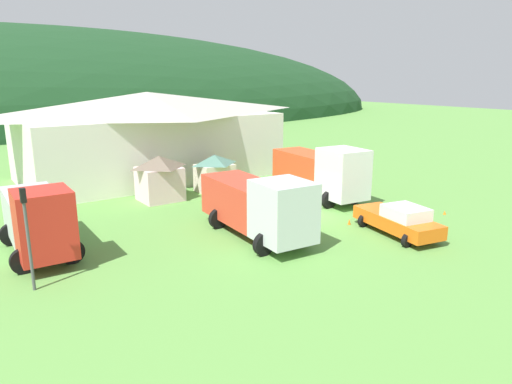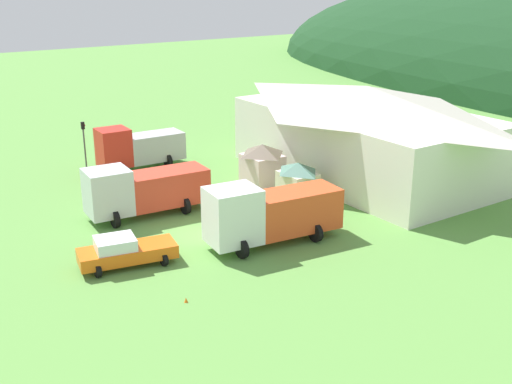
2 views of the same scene
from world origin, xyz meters
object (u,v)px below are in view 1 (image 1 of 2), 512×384
tow_truck_silver (258,204)px  traffic_cone_near_pickup (444,214)px  crane_truck_red (38,218)px  heavy_rig_white (321,171)px  traffic_light_west (27,229)px  service_pickup_orange (399,220)px  play_shed_cream (215,173)px  play_shed_pink (160,177)px  depot_building (149,134)px  traffic_cone_mid_row (349,225)px

tow_truck_silver → traffic_cone_near_pickup: size_ratio=16.82×
crane_truck_red → heavy_rig_white: 17.79m
tow_truck_silver → traffic_light_west: bearing=-86.7°
tow_truck_silver → service_pickup_orange: bearing=62.0°
play_shed_cream → tow_truck_silver: (-3.26, -9.93, 0.40)m
crane_truck_red → traffic_cone_near_pickup: 22.47m
play_shed_cream → play_shed_pink: bearing=179.7°
depot_building → traffic_light_west: bearing=-125.2°
traffic_cone_mid_row → traffic_light_west: bearing=175.2°
traffic_light_west → traffic_cone_mid_row: traffic_light_west is taller
play_shed_cream → service_pickup_orange: 14.17m
heavy_rig_white → traffic_cone_near_pickup: heavy_rig_white is taller
play_shed_pink → traffic_cone_mid_row: play_shed_pink is taller
heavy_rig_white → traffic_light_west: size_ratio=2.00×
play_shed_pink → heavy_rig_white: bearing=-33.1°
traffic_light_west → service_pickup_orange: bearing=-13.5°
traffic_cone_near_pickup → heavy_rig_white: bearing=115.7°
play_shed_pink → tow_truck_silver: (0.97, -9.95, 0.23)m
depot_building → traffic_cone_near_pickup: 23.26m
crane_truck_red → heavy_rig_white: heavy_rig_white is taller
play_shed_pink → traffic_cone_mid_row: size_ratio=4.72×
depot_building → heavy_rig_white: size_ratio=2.56×
tow_truck_silver → service_pickup_orange: (6.23, -3.91, -0.95)m
depot_building → crane_truck_red: size_ratio=3.07×
depot_building → play_shed_cream: size_ratio=7.84×
play_shed_cream → heavy_rig_white: 7.67m
depot_building → service_pickup_orange: (4.63, -21.46, -2.72)m
crane_truck_red → traffic_light_west: size_ratio=1.67×
tow_truck_silver → crane_truck_red: bearing=-108.1°
traffic_light_west → traffic_cone_mid_row: size_ratio=6.41×
depot_building → play_shed_cream: depot_building is taller
play_shed_cream → crane_truck_red: crane_truck_red is taller
crane_truck_red → service_pickup_orange: crane_truck_red is taller
crane_truck_red → service_pickup_orange: bearing=65.7°
depot_building → heavy_rig_white: depot_building is taller
play_shed_cream → traffic_light_west: 17.08m
crane_truck_red → tow_truck_silver: (9.66, -3.95, -0.01)m
depot_building → play_shed_pink: size_ratio=6.97×
heavy_rig_white → traffic_light_west: traffic_light_west is taller
depot_building → play_shed_cream: (1.67, -7.61, -2.17)m
depot_building → traffic_light_west: (-12.29, -17.39, -1.03)m
heavy_rig_white → service_pickup_orange: size_ratio=1.52×
play_shed_cream → tow_truck_silver: tow_truck_silver is taller
service_pickup_orange → traffic_cone_mid_row: 2.95m
heavy_rig_white → service_pickup_orange: (-1.90, -7.94, -1.08)m
play_shed_cream → traffic_light_west: traffic_light_west is taller
crane_truck_red → traffic_cone_near_pickup: bearing=73.5°
play_shed_pink → play_shed_cream: bearing=-0.3°
play_shed_cream → traffic_cone_near_pickup: size_ratio=5.68×
tow_truck_silver → heavy_rig_white: size_ratio=0.97×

